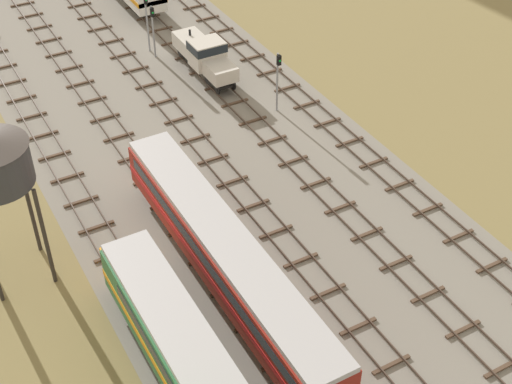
{
  "coord_description": "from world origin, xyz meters",
  "views": [
    {
      "loc": [
        -18.02,
        -1.2,
        31.16
      ],
      "look_at": [
        0.0,
        31.11,
        1.5
      ],
      "focal_mm": 51.21,
      "sensor_mm": 36.0,
      "label": 1
    }
  ],
  "objects_px": {
    "shunter_loco_centre_mid": "(205,54)",
    "signal_post_nearest": "(278,75)",
    "passenger_coach_left_near": "(226,255)",
    "signal_post_near": "(153,25)",
    "signal_post_mid": "(147,15)"
  },
  "relations": [
    {
      "from": "signal_post_nearest",
      "to": "signal_post_near",
      "type": "height_order",
      "value": "signal_post_nearest"
    },
    {
      "from": "signal_post_near",
      "to": "signal_post_mid",
      "type": "xyz_separation_m",
      "value": [
        0.0,
        1.3,
        0.38
      ]
    },
    {
      "from": "signal_post_near",
      "to": "signal_post_mid",
      "type": "relative_size",
      "value": 0.88
    },
    {
      "from": "shunter_loco_centre_mid",
      "to": "signal_post_mid",
      "type": "relative_size",
      "value": 1.54
    },
    {
      "from": "shunter_loco_centre_mid",
      "to": "signal_post_near",
      "type": "distance_m",
      "value": 5.74
    },
    {
      "from": "shunter_loco_centre_mid",
      "to": "signal_post_near",
      "type": "relative_size",
      "value": 1.75
    },
    {
      "from": "passenger_coach_left_near",
      "to": "signal_post_nearest",
      "type": "relative_size",
      "value": 4.36
    },
    {
      "from": "shunter_loco_centre_mid",
      "to": "signal_post_nearest",
      "type": "distance_m",
      "value": 8.24
    },
    {
      "from": "signal_post_near",
      "to": "signal_post_mid",
      "type": "distance_m",
      "value": 1.35
    },
    {
      "from": "signal_post_near",
      "to": "signal_post_mid",
      "type": "bearing_deg",
      "value": 90.0
    },
    {
      "from": "signal_post_mid",
      "to": "signal_post_nearest",
      "type": "bearing_deg",
      "value": -70.73
    },
    {
      "from": "passenger_coach_left_near",
      "to": "signal_post_near",
      "type": "xyz_separation_m",
      "value": [
        7.41,
        28.01,
        0.49
      ]
    },
    {
      "from": "signal_post_near",
      "to": "signal_post_mid",
      "type": "height_order",
      "value": "signal_post_mid"
    },
    {
      "from": "passenger_coach_left_near",
      "to": "shunter_loco_centre_mid",
      "type": "distance_m",
      "value": 24.98
    },
    {
      "from": "shunter_loco_centre_mid",
      "to": "signal_post_nearest",
      "type": "relative_size",
      "value": 1.68
    }
  ]
}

